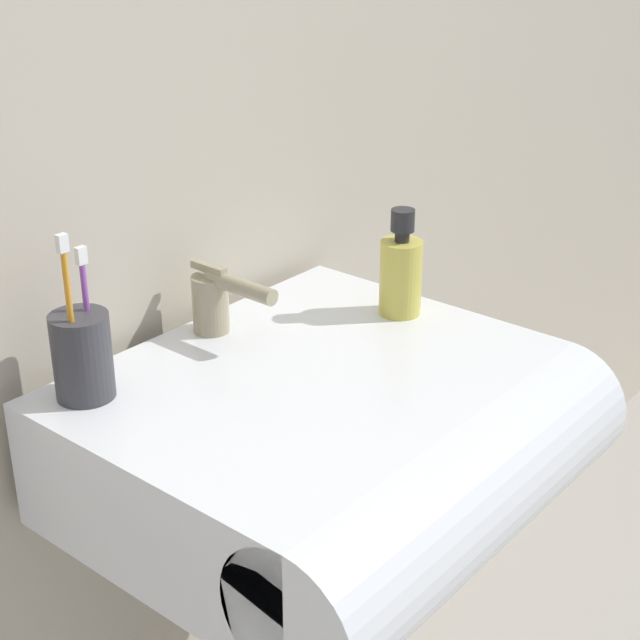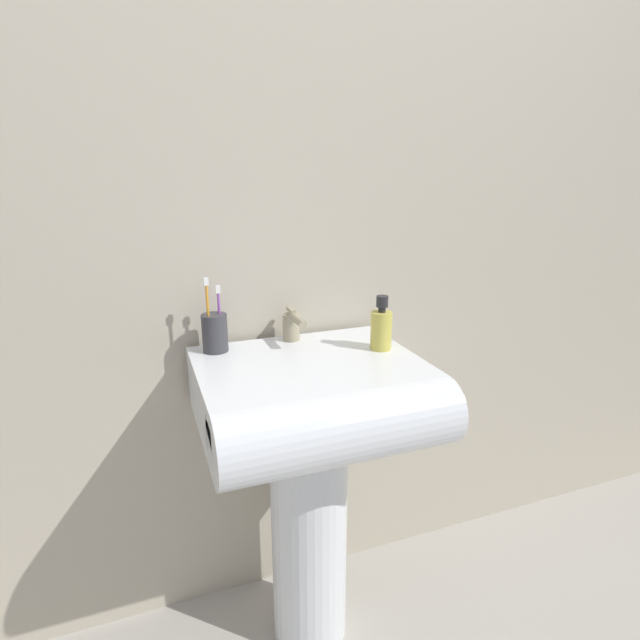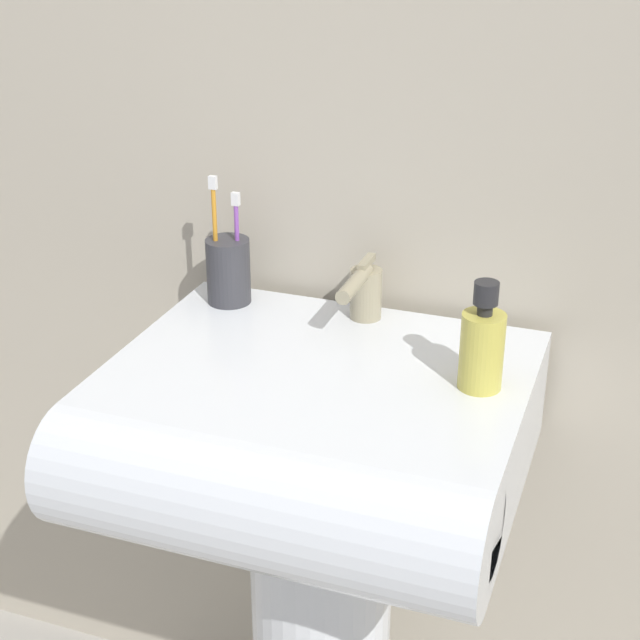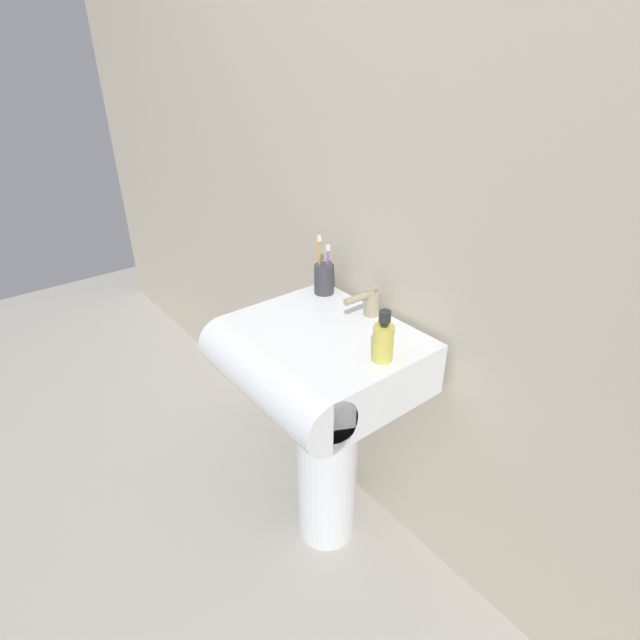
% 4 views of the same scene
% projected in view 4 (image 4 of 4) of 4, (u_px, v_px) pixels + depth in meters
% --- Properties ---
extents(ground_plane, '(6.00, 6.00, 0.00)m').
position_uv_depth(ground_plane, '(326.00, 526.00, 1.92)').
color(ground_plane, '#ADA89E').
rests_on(ground_plane, ground).
extents(wall_back, '(5.00, 0.05, 2.40)m').
position_uv_depth(wall_back, '(396.00, 209.00, 1.49)').
color(wall_back, '#B7AD99').
rests_on(wall_back, ground).
extents(sink_pedestal, '(0.22, 0.22, 0.71)m').
position_uv_depth(sink_pedestal, '(327.00, 458.00, 1.75)').
color(sink_pedestal, white).
rests_on(sink_pedestal, ground).
extents(sink_basin, '(0.57, 0.51, 0.17)m').
position_uv_depth(sink_basin, '(312.00, 360.00, 1.51)').
color(sink_basin, white).
rests_on(sink_basin, sink_pedestal).
extents(faucet, '(0.05, 0.14, 0.09)m').
position_uv_depth(faucet, '(369.00, 302.00, 1.56)').
color(faucet, tan).
rests_on(faucet, sink_basin).
extents(toothbrush_cup, '(0.07, 0.07, 0.20)m').
position_uv_depth(toothbrush_cup, '(324.00, 279.00, 1.70)').
color(toothbrush_cup, '#38383D').
rests_on(toothbrush_cup, sink_basin).
extents(soap_bottle, '(0.06, 0.06, 0.15)m').
position_uv_depth(soap_bottle, '(383.00, 341.00, 1.33)').
color(soap_bottle, gold).
rests_on(soap_bottle, sink_basin).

